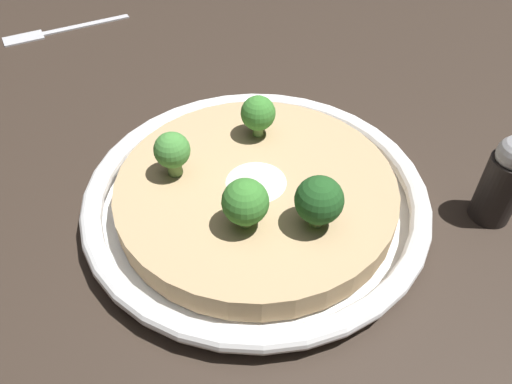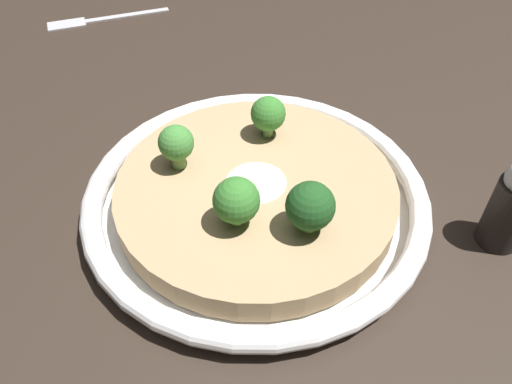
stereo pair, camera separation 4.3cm
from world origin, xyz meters
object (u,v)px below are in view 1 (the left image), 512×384
at_px(broccoli_front_right, 258,114).
at_px(pepper_shaker, 504,180).
at_px(broccoli_back, 241,202).
at_px(broccoli_right, 172,151).
at_px(risotto_bowl, 256,195).
at_px(fork_utensil, 54,31).
at_px(broccoli_back_left, 319,201).

distance_m(broccoli_front_right, pepper_shaker, 0.21).
xyz_separation_m(broccoli_back, pepper_shaker, (-0.20, -0.07, -0.01)).
height_order(broccoli_right, broccoli_front_right, same).
distance_m(risotto_bowl, broccoli_right, 0.08).
relative_size(broccoli_back, fork_utensil, 0.30).
height_order(broccoli_front_right, fork_utensil, broccoli_front_right).
distance_m(risotto_bowl, broccoli_back, 0.06).
relative_size(broccoli_front_right, broccoli_back, 0.93).
bearing_deg(broccoli_front_right, broccoli_back_left, 121.15).
height_order(broccoli_back, broccoli_back_left, broccoli_back_left).
height_order(broccoli_front_right, pepper_shaker, pepper_shaker).
bearing_deg(broccoli_front_right, broccoli_right, 46.45).
distance_m(broccoli_right, broccoli_back, 0.08).
bearing_deg(pepper_shaker, risotto_bowl, 6.98).
bearing_deg(pepper_shaker, broccoli_front_right, -10.74).
bearing_deg(broccoli_right, broccoli_front_right, -133.55).
bearing_deg(broccoli_right, pepper_shaker, -174.79).
bearing_deg(broccoli_front_right, pepper_shaker, 169.26).
bearing_deg(broccoli_right, fork_utensil, -47.85).
distance_m(broccoli_back, fork_utensil, 0.46).
height_order(risotto_bowl, broccoli_right, broccoli_right).
bearing_deg(broccoli_back, pepper_shaker, -160.31).
relative_size(broccoli_right, broccoli_back, 0.95).
height_order(broccoli_right, pepper_shaker, pepper_shaker).
bearing_deg(broccoli_back, broccoli_right, -36.02).
relative_size(broccoli_front_right, pepper_shaker, 0.48).
height_order(risotto_bowl, broccoli_back_left, broccoli_back_left).
height_order(broccoli_front_right, broccoli_back, broccoli_back).
distance_m(broccoli_back, pepper_shaker, 0.22).
xyz_separation_m(broccoli_back, broccoli_back_left, (-0.06, -0.01, 0.00)).
height_order(risotto_bowl, pepper_shaker, pepper_shaker).
distance_m(broccoli_right, pepper_shaker, 0.27).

